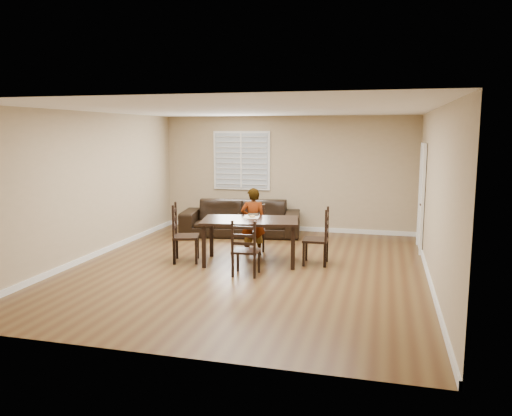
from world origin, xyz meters
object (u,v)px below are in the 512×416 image
Objects in this scene: dining_table at (250,224)px; sofa at (241,218)px; chair_near at (255,229)px; child at (253,221)px; donut at (252,216)px; chair_left at (179,235)px; chair_right at (323,239)px; chair_far at (244,251)px.

sofa is at bearing 100.10° from dining_table.
child reaches higher than chair_near.
donut reaches higher than sofa.
chair_near is at bearing -57.15° from chair_left.
chair_near is 0.34× the size of sofa.
child is (-1.38, 0.40, 0.18)m from chair_right.
donut is at bearing -91.05° from chair_right.
sofa is (-0.98, 3.17, -0.04)m from chair_far.
donut is at bearing -84.06° from chair_far.
chair_far reaches higher than dining_table.
chair_left is 2.57m from sofa.
chair_left reaches higher than donut.
dining_table is 0.62m from child.
child is at bearing 90.00° from dining_table.
dining_table is 1.80× the size of chair_right.
chair_near is 8.36× the size of donut.
chair_left is at bearing -26.35° from chair_far.
dining_table reaches higher than sofa.
chair_left reaches higher than chair_near.
chair_far is (0.33, -1.92, 0.01)m from chair_near.
dining_table is at bearing 85.37° from child.
chair_right reaches higher than sofa.
donut reaches higher than dining_table.
chair_far is at bearing -81.86° from donut.
chair_far reaches higher than donut.
chair_left reaches higher than chair_right.
chair_near is 1.41m from sofa.
chair_right reaches higher than dining_table.
child is at bearing -107.86° from chair_right.
chair_left is 1.45m from child.
child reaches higher than donut.
chair_far is 0.88× the size of chair_left.
chair_left reaches higher than dining_table.
chair_near is 1.68m from chair_left.
chair_left is at bearing -179.29° from dining_table.
chair_far is 0.92× the size of chair_right.
child reaches higher than chair_left.
sofa is (-0.74, 1.69, -0.25)m from child.
child is 11.87× the size of donut.
chair_near is at bearing -70.93° from sofa.
dining_table is 1.96× the size of chair_far.
chair_right is (1.46, -0.84, 0.05)m from chair_near.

